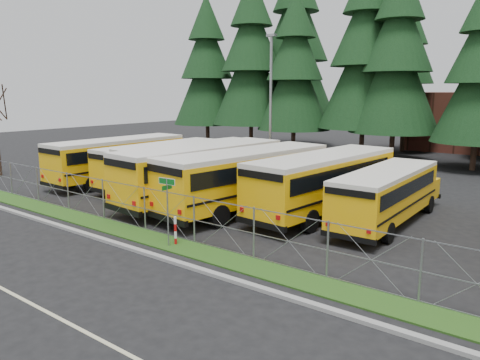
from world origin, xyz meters
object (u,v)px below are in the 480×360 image
bus_3 (208,174)px  light_standard (271,100)px  bus_0 (123,160)px  bus_2 (197,168)px  bus_5 (328,184)px  bus_4 (252,180)px  street_sign (167,197)px  bus_6 (389,196)px  striped_bollard (175,231)px  bus_1 (166,165)px

bus_3 → light_standard: (-2.32, 9.61, 3.89)m
bus_0 → bus_2: (6.11, 0.84, 0.00)m
bus_2 → bus_5: size_ratio=0.98×
bus_2 → bus_4: size_ratio=0.95×
street_sign → light_standard: light_standard is taller
bus_0 → bus_6: bus_0 is taller
bus_2 → bus_0: bearing=-165.8°
street_sign → bus_3: bearing=119.8°
bus_2 → bus_3: bus_3 is taller
bus_4 → bus_2: bearing=170.7°
street_sign → striped_bollard: (0.09, 0.31, -1.43)m
street_sign → striped_bollard: 1.47m
bus_0 → bus_6: 18.12m
bus_6 → striped_bollard: (-5.62, -8.35, -0.71)m
bus_0 → bus_1: bearing=12.3°
bus_3 → street_sign: bearing=-55.5°
light_standard → bus_4: bearing=-60.9°
bus_1 → bus_3: size_ratio=0.88×
bus_3 → bus_6: 9.77m
bus_1 → street_sign: size_ratio=3.85×
bus_2 → bus_6: bus_2 is taller
striped_bollard → bus_5: bearing=73.3°
light_standard → bus_2: bearing=-90.7°
bus_3 → bus_6: (9.58, 1.89, -0.30)m
bus_6 → striped_bollard: bus_6 is taller
bus_3 → bus_6: size_ratio=1.23×
bus_5 → striped_bollard: bearing=-102.0°
bus_5 → bus_4: bearing=-148.9°
bus_1 → light_standard: size_ratio=1.07×
striped_bollard → bus_3: bearing=121.5°
bus_0 → bus_1: (3.51, 0.68, -0.08)m
bus_4 → bus_5: bus_4 is taller
bus_4 → light_standard: size_ratio=1.19×
bus_3 → bus_4: (2.96, 0.12, -0.03)m
bus_6 → bus_2: bearing=179.6°
bus_2 → bus_5: 8.87m
bus_5 → street_sign: bearing=-102.0°
bus_4 → bus_6: bus_4 is taller
bus_6 → street_sign: size_ratio=3.55×
bus_0 → bus_3: bearing=-4.6°
street_sign → bus_4: bearing=97.5°
bus_1 → street_sign: bus_1 is taller
striped_bollard → light_standard: (-6.28, 16.07, 4.90)m
striped_bollard → bus_2: bearing=127.9°
bus_4 → street_sign: 6.97m
bus_0 → light_standard: (6.20, 8.73, 4.00)m
bus_1 → striped_bollard: 12.06m
bus_1 → bus_3: bearing=-17.3°
light_standard → bus_1: bearing=-108.5°
bus_2 → street_sign: bearing=-47.1°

